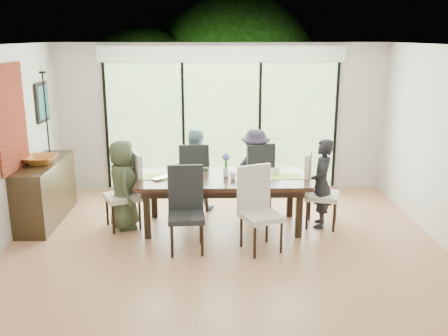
{
  "coord_description": "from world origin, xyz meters",
  "views": [
    {
      "loc": [
        -0.14,
        -6.56,
        2.82
      ],
      "look_at": [
        0.0,
        0.25,
        1.0
      ],
      "focal_mm": 40.0,
      "sensor_mm": 36.0,
      "label": 1
    }
  ],
  "objects_px": {
    "person_far_left": "(195,170)",
    "bowl": "(40,160)",
    "chair_left_end": "(122,191)",
    "chair_far_right": "(255,175)",
    "chair_near_right": "(261,210)",
    "person_far_right": "(255,169)",
    "cup_c": "(276,172)",
    "cup_a": "(176,171)",
    "sideboard": "(46,192)",
    "chair_right_end": "(323,190)",
    "vase": "(226,172)",
    "cup_b": "(233,176)",
    "table_top": "(223,179)",
    "laptop": "(165,178)",
    "chair_near_left": "(186,210)",
    "person_right_end": "(322,184)",
    "chair_far_left": "(195,175)",
    "person_left_end": "(123,185)"
  },
  "relations": [
    {
      "from": "person_far_left",
      "to": "bowl",
      "type": "bearing_deg",
      "value": 20.52
    },
    {
      "from": "chair_left_end",
      "to": "chair_far_right",
      "type": "relative_size",
      "value": 1.0
    },
    {
      "from": "chair_near_right",
      "to": "person_far_left",
      "type": "height_order",
      "value": "person_far_left"
    },
    {
      "from": "person_far_right",
      "to": "cup_c",
      "type": "distance_m",
      "value": 0.79
    },
    {
      "from": "chair_near_right",
      "to": "cup_a",
      "type": "relative_size",
      "value": 8.87
    },
    {
      "from": "sideboard",
      "to": "chair_right_end",
      "type": "bearing_deg",
      "value": -4.38
    },
    {
      "from": "vase",
      "to": "chair_near_right",
      "type": "bearing_deg",
      "value": -63.94
    },
    {
      "from": "cup_b",
      "to": "table_top",
      "type": "bearing_deg",
      "value": 146.31
    },
    {
      "from": "chair_right_end",
      "to": "person_far_left",
      "type": "distance_m",
      "value": 2.12
    },
    {
      "from": "vase",
      "to": "laptop",
      "type": "bearing_deg",
      "value": -170.54
    },
    {
      "from": "sideboard",
      "to": "table_top",
      "type": "bearing_deg",
      "value": -6.75
    },
    {
      "from": "chair_left_end",
      "to": "chair_right_end",
      "type": "bearing_deg",
      "value": 65.77
    },
    {
      "from": "chair_far_right",
      "to": "sideboard",
      "type": "xyz_separation_m",
      "value": [
        -3.3,
        -0.52,
        -0.1
      ]
    },
    {
      "from": "chair_near_left",
      "to": "cup_b",
      "type": "xyz_separation_m",
      "value": [
        0.65,
        0.77,
        0.26
      ]
    },
    {
      "from": "chair_near_right",
      "to": "sideboard",
      "type": "xyz_separation_m",
      "value": [
        -3.25,
        1.2,
        -0.1
      ]
    },
    {
      "from": "vase",
      "to": "cup_b",
      "type": "xyz_separation_m",
      "value": [
        0.1,
        -0.15,
        -0.01
      ]
    },
    {
      "from": "person_right_end",
      "to": "cup_a",
      "type": "bearing_deg",
      "value": -81.84
    },
    {
      "from": "laptop",
      "to": "cup_a",
      "type": "height_order",
      "value": "cup_a"
    },
    {
      "from": "chair_right_end",
      "to": "laptop",
      "type": "distance_m",
      "value": 2.36
    },
    {
      "from": "chair_left_end",
      "to": "cup_c",
      "type": "bearing_deg",
      "value": 68.26
    },
    {
      "from": "chair_near_right",
      "to": "cup_c",
      "type": "distance_m",
      "value": 1.05
    },
    {
      "from": "vase",
      "to": "cup_a",
      "type": "xyz_separation_m",
      "value": [
        -0.75,
        0.1,
        -0.01
      ]
    },
    {
      "from": "chair_far_left",
      "to": "sideboard",
      "type": "bearing_deg",
      "value": 12.15
    },
    {
      "from": "chair_near_left",
      "to": "cup_b",
      "type": "distance_m",
      "value": 1.04
    },
    {
      "from": "bowl",
      "to": "person_right_end",
      "type": "bearing_deg",
      "value": -3.05
    },
    {
      "from": "chair_far_left",
      "to": "cup_c",
      "type": "distance_m",
      "value": 1.48
    },
    {
      "from": "chair_right_end",
      "to": "chair_near_right",
      "type": "distance_m",
      "value": 1.33
    },
    {
      "from": "chair_far_left",
      "to": "person_left_end",
      "type": "relative_size",
      "value": 0.85
    },
    {
      "from": "table_top",
      "to": "sideboard",
      "type": "height_order",
      "value": "sideboard"
    },
    {
      "from": "chair_near_right",
      "to": "vase",
      "type": "distance_m",
      "value": 1.06
    },
    {
      "from": "cup_a",
      "to": "cup_b",
      "type": "relative_size",
      "value": 1.24
    },
    {
      "from": "chair_far_left",
      "to": "table_top",
      "type": "bearing_deg",
      "value": 117.17
    },
    {
      "from": "person_far_left",
      "to": "chair_near_right",
      "type": "bearing_deg",
      "value": 124.97
    },
    {
      "from": "table_top",
      "to": "person_far_right",
      "type": "relative_size",
      "value": 1.86
    },
    {
      "from": "table_top",
      "to": "chair_near_right",
      "type": "height_order",
      "value": "chair_near_right"
    },
    {
      "from": "chair_right_end",
      "to": "bowl",
      "type": "bearing_deg",
      "value": 103.13
    },
    {
      "from": "chair_right_end",
      "to": "person_far_left",
      "type": "xyz_separation_m",
      "value": [
        -1.95,
        0.83,
        0.1
      ]
    },
    {
      "from": "table_top",
      "to": "vase",
      "type": "height_order",
      "value": "vase"
    },
    {
      "from": "table_top",
      "to": "cup_a",
      "type": "height_order",
      "value": "cup_a"
    },
    {
      "from": "person_far_right",
      "to": "bowl",
      "type": "bearing_deg",
      "value": 7.1
    },
    {
      "from": "chair_far_left",
      "to": "cup_a",
      "type": "height_order",
      "value": "chair_far_left"
    },
    {
      "from": "chair_right_end",
      "to": "chair_far_left",
      "type": "xyz_separation_m",
      "value": [
        -1.95,
        0.85,
        0.0
      ]
    },
    {
      "from": "chair_left_end",
      "to": "person_right_end",
      "type": "relative_size",
      "value": 0.85
    },
    {
      "from": "person_right_end",
      "to": "person_far_right",
      "type": "height_order",
      "value": "same"
    },
    {
      "from": "table_top",
      "to": "vase",
      "type": "distance_m",
      "value": 0.12
    },
    {
      "from": "chair_right_end",
      "to": "vase",
      "type": "xyz_separation_m",
      "value": [
        -1.45,
        0.05,
        0.27
      ]
    },
    {
      "from": "chair_left_end",
      "to": "person_left_end",
      "type": "bearing_deg",
      "value": 65.77
    },
    {
      "from": "chair_far_left",
      "to": "vase",
      "type": "bearing_deg",
      "value": 121.28
    },
    {
      "from": "chair_far_left",
      "to": "cup_b",
      "type": "relative_size",
      "value": 11.0
    },
    {
      "from": "chair_near_left",
      "to": "chair_left_end",
      "type": "bearing_deg",
      "value": 134.82
    }
  ]
}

